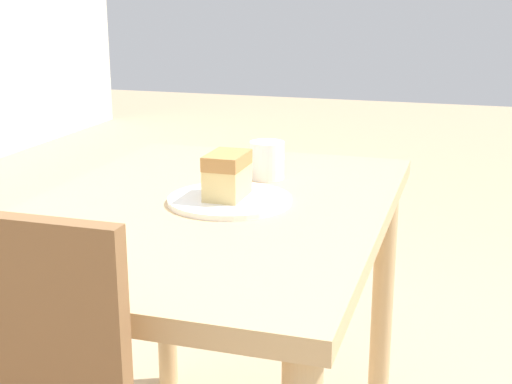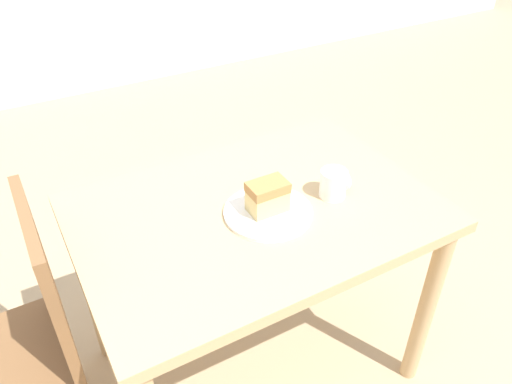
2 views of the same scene
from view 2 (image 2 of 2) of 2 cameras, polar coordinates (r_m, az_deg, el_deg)
dining_table_near at (r=1.60m, az=-0.10°, el=-4.94°), size 1.09×0.77×0.77m
chair_near_window at (r=1.67m, az=-25.25°, el=-15.49°), size 0.43×0.43×0.93m
plate at (r=1.50m, az=1.40°, el=-2.32°), size 0.27×0.27×0.01m
cake_slice at (r=1.47m, az=1.33°, el=-0.52°), size 0.12×0.08×0.10m
coffee_mug at (r=1.57m, az=8.93°, el=0.98°), size 0.09×0.08×0.09m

